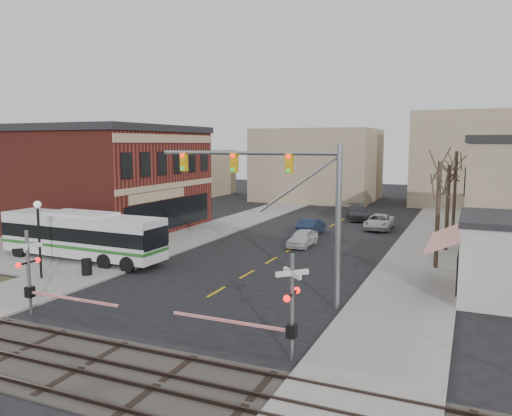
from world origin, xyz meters
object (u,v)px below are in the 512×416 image
at_px(rr_crossing_west, 36,275).
at_px(pedestrian_far, 119,241).
at_px(transit_bus, 82,235).
at_px(car_b, 311,226).
at_px(car_c, 379,222).
at_px(traffic_signal_mast, 285,189).
at_px(trash_bin, 87,267).
at_px(car_a, 302,238).
at_px(car_d, 358,212).
at_px(pedestrian_near, 126,251).
at_px(street_lamp, 38,224).
at_px(rr_crossing_east, 281,307).

bearing_deg(rr_crossing_west, pedestrian_far, 113.09).
distance_m(transit_bus, car_b, 19.52).
height_order(transit_bus, rr_crossing_west, rr_crossing_west).
distance_m(car_c, pedestrian_far, 23.88).
height_order(traffic_signal_mast, trash_bin, traffic_signal_mast).
distance_m(car_a, car_d, 15.63).
distance_m(traffic_signal_mast, trash_bin, 13.56).
bearing_deg(pedestrian_near, street_lamp, 128.02).
bearing_deg(pedestrian_far, rr_crossing_west, -91.32).
relative_size(car_b, car_c, 0.88).
xyz_separation_m(rr_crossing_west, pedestrian_far, (-5.35, 12.55, -1.11)).
height_order(street_lamp, car_d, street_lamp).
bearing_deg(car_c, car_d, 120.92).
bearing_deg(transit_bus, rr_crossing_east, -27.11).
xyz_separation_m(rr_crossing_west, car_a, (6.30, 20.08, -1.30)).
bearing_deg(car_c, car_a, -111.93).
relative_size(trash_bin, car_d, 0.19).
bearing_deg(transit_bus, car_d, 63.20).
height_order(car_a, pedestrian_far, pedestrian_far).
relative_size(transit_bus, rr_crossing_east, 2.22).
relative_size(car_a, car_b, 0.91).
height_order(rr_crossing_west, rr_crossing_east, same).
relative_size(trash_bin, car_c, 0.20).
bearing_deg(pedestrian_near, trash_bin, 143.42).
distance_m(trash_bin, car_d, 31.05).
distance_m(rr_crossing_west, car_b, 25.88).
height_order(trash_bin, pedestrian_far, pedestrian_far).
height_order(trash_bin, car_a, car_a).
bearing_deg(car_d, street_lamp, -127.24).
bearing_deg(rr_crossing_east, pedestrian_far, 144.65).
xyz_separation_m(car_a, car_b, (-0.92, 5.20, 0.05)).
height_order(rr_crossing_east, street_lamp, street_lamp).
relative_size(street_lamp, car_d, 0.88).
bearing_deg(trash_bin, pedestrian_near, 72.96).
height_order(traffic_signal_mast, car_a, traffic_signal_mast).
bearing_deg(street_lamp, car_c, 59.62).
xyz_separation_m(transit_bus, car_d, (13.25, 26.23, -1.05)).
bearing_deg(pedestrian_near, car_a, -56.23).
distance_m(traffic_signal_mast, rr_crossing_west, 12.39).
bearing_deg(trash_bin, traffic_signal_mast, 1.43).
bearing_deg(car_a, trash_bin, -121.69).
distance_m(rr_crossing_west, trash_bin, 7.03).
xyz_separation_m(traffic_signal_mast, trash_bin, (-12.56, -0.31, -5.12)).
height_order(traffic_signal_mast, car_d, traffic_signal_mast).
distance_m(traffic_signal_mast, car_a, 14.79).
bearing_deg(pedestrian_near, car_c, -49.49).
distance_m(car_a, pedestrian_near, 13.83).
bearing_deg(car_b, rr_crossing_east, 104.27).
xyz_separation_m(car_b, pedestrian_near, (-7.34, -16.29, 0.38)).
height_order(rr_crossing_west, street_lamp, street_lamp).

